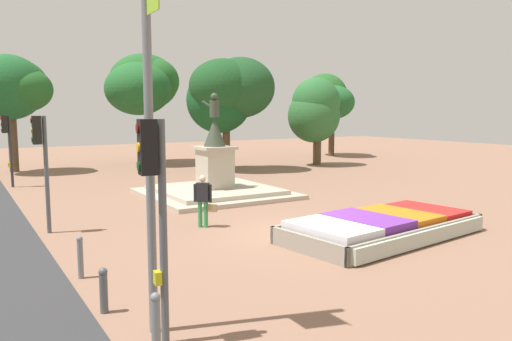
{
  "coord_description": "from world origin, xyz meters",
  "views": [
    {
      "loc": [
        -8.3,
        -11.31,
        3.52
      ],
      "look_at": [
        0.87,
        3.83,
        1.4
      ],
      "focal_mm": 35.0,
      "sensor_mm": 36.0,
      "label": 1
    }
  ],
  "objects": [
    {
      "name": "pedestrian_with_handbag",
      "position": [
        -1.96,
        2.23,
        0.89
      ],
      "size": [
        0.59,
        0.55,
        1.6
      ],
      "color": "#338C4C",
      "rests_on": "ground_plane"
    },
    {
      "name": "park_tree_mid_canopy",
      "position": [
        16.71,
        19.21,
        4.49
      ],
      "size": [
        3.61,
        4.8,
        6.43
      ],
      "color": "#4C3823",
      "rests_on": "ground_plane"
    },
    {
      "name": "park_tree_far_left",
      "position": [
        11.61,
        14.27,
        3.56
      ],
      "size": [
        3.48,
        3.12,
        5.65
      ],
      "color": "brown",
      "rests_on": "ground_plane"
    },
    {
      "name": "statue_monument",
      "position": [
        0.91,
        7.2,
        0.62
      ],
      "size": [
        5.58,
        5.58,
        4.25
      ],
      "color": "#B0A691",
      "rests_on": "ground_plane"
    },
    {
      "name": "traffic_light_near_crossing",
      "position": [
        -5.85,
        -4.41,
        2.35
      ],
      "size": [
        0.42,
        0.31,
        3.4
      ],
      "color": "#4C5156",
      "rests_on": "ground_plane"
    },
    {
      "name": "park_tree_street_side",
      "position": [
        5.55,
        14.7,
        4.62
      ],
      "size": [
        5.07,
        4.81,
        6.64
      ],
      "color": "#4C3823",
      "rests_on": "ground_plane"
    },
    {
      "name": "traffic_light_mid_block",
      "position": [
        -6.21,
        3.92,
        2.38
      ],
      "size": [
        0.41,
        0.29,
        3.38
      ],
      "color": "#4C5156",
      "rests_on": "ground_plane"
    },
    {
      "name": "banner_pole",
      "position": [
        -5.74,
        -3.96,
        3.81
      ],
      "size": [
        0.14,
        0.72,
        7.14
      ],
      "color": "slate",
      "rests_on": "ground_plane"
    },
    {
      "name": "kerb_bollard_south",
      "position": [
        -6.07,
        -4.96,
        0.55
      ],
      "size": [
        0.14,
        0.14,
        1.04
      ],
      "color": "slate",
      "rests_on": "ground_plane"
    },
    {
      "name": "kerb_bollard_mid_a",
      "position": [
        -6.23,
        -2.76,
        0.43
      ],
      "size": [
        0.16,
        0.16,
        0.82
      ],
      "color": "#4C5156",
      "rests_on": "ground_plane"
    },
    {
      "name": "flower_planter",
      "position": [
        1.81,
        -1.46,
        0.29
      ],
      "size": [
        6.25,
        3.5,
        0.66
      ],
      "color": "#38281C",
      "rests_on": "ground_plane"
    },
    {
      "name": "kerb_bollard_mid_b",
      "position": [
        -6.18,
        -0.66,
        0.48
      ],
      "size": [
        0.13,
        0.13,
        0.92
      ],
      "color": "slate",
      "rests_on": "ground_plane"
    },
    {
      "name": "traffic_light_far_corner",
      "position": [
        -6.22,
        14.15,
        2.3
      ],
      "size": [
        0.41,
        0.28,
        3.32
      ],
      "color": "#2D2D33",
      "rests_on": "ground_plane"
    },
    {
      "name": "park_tree_far_right",
      "position": [
        2.64,
        21.05,
        5.25
      ],
      "size": [
        5.24,
        5.58,
        7.32
      ],
      "color": "brown",
      "rests_on": "ground_plane"
    },
    {
      "name": "ground_plane",
      "position": [
        0.0,
        0.0,
        0.0
      ],
      "size": [
        82.29,
        82.29,
        0.0
      ],
      "primitive_type": "plane",
      "color": "#8C6651"
    },
    {
      "name": "park_tree_behind_statue",
      "position": [
        -5.3,
        19.88,
        4.84
      ],
      "size": [
        4.3,
        4.25,
        6.63
      ],
      "color": "brown",
      "rests_on": "ground_plane"
    }
  ]
}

